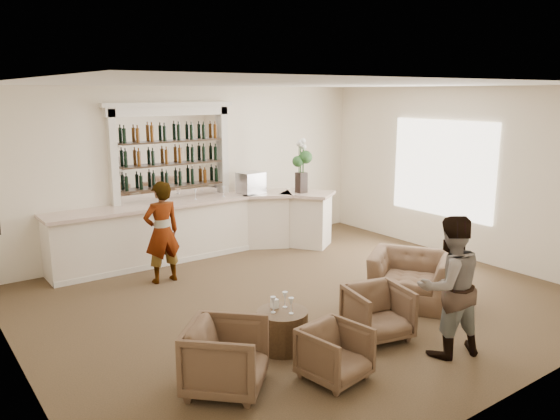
# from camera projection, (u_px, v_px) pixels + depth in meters

# --- Properties ---
(ground) EXTENTS (8.00, 8.00, 0.00)m
(ground) POSITION_uv_depth(u_px,v_px,m) (300.00, 300.00, 8.55)
(ground) COLOR brown
(ground) RESTS_ON ground
(room_shell) EXTENTS (8.04, 7.02, 3.32)m
(room_shell) POSITION_uv_depth(u_px,v_px,m) (282.00, 146.00, 8.71)
(room_shell) COLOR #F5E7CB
(room_shell) RESTS_ON ground
(bar_counter) EXTENTS (5.72, 1.80, 1.14)m
(bar_counter) POSITION_uv_depth(u_px,v_px,m) (200.00, 228.00, 10.71)
(bar_counter) COLOR white
(bar_counter) RESTS_ON ground
(back_bar_alcove) EXTENTS (2.64, 0.25, 3.00)m
(back_bar_alcove) POSITION_uv_depth(u_px,v_px,m) (172.00, 153.00, 10.53)
(back_bar_alcove) COLOR white
(back_bar_alcove) RESTS_ON ground
(cocktail_table) EXTENTS (0.65, 0.65, 0.50)m
(cocktail_table) POSITION_uv_depth(u_px,v_px,m) (282.00, 330.00, 6.89)
(cocktail_table) COLOR #4F3A22
(cocktail_table) RESTS_ON ground
(sommelier) EXTENTS (0.64, 0.43, 1.75)m
(sommelier) POSITION_uv_depth(u_px,v_px,m) (162.00, 232.00, 9.20)
(sommelier) COLOR gray
(sommelier) RESTS_ON ground
(guest) EXTENTS (1.01, 0.88, 1.76)m
(guest) POSITION_uv_depth(u_px,v_px,m) (449.00, 286.00, 6.62)
(guest) COLOR gray
(guest) RESTS_ON ground
(armchair_left) EXTENTS (1.17, 1.17, 0.77)m
(armchair_left) POSITION_uv_depth(u_px,v_px,m) (226.00, 357.00, 5.90)
(armchair_left) COLOR brown
(armchair_left) RESTS_ON ground
(armchair_center) EXTENTS (0.76, 0.78, 0.63)m
(armchair_center) POSITION_uv_depth(u_px,v_px,m) (335.00, 353.00, 6.14)
(armchair_center) COLOR brown
(armchair_center) RESTS_ON ground
(armchair_right) EXTENTS (0.90, 0.92, 0.70)m
(armchair_right) POSITION_uv_depth(u_px,v_px,m) (378.00, 312.00, 7.18)
(armchair_right) COLOR brown
(armchair_right) RESTS_ON ground
(armchair_far) EXTENTS (1.53, 1.57, 0.78)m
(armchair_far) POSITION_uv_depth(u_px,v_px,m) (411.00, 279.00, 8.37)
(armchair_far) COLOR brown
(armchair_far) RESTS_ON ground
(espresso_machine) EXTENTS (0.53, 0.45, 0.43)m
(espresso_machine) POSITION_uv_depth(u_px,v_px,m) (251.00, 183.00, 11.25)
(espresso_machine) COLOR silver
(espresso_machine) RESTS_ON bar_counter
(flower_vase) EXTENTS (0.30, 0.30, 1.12)m
(flower_vase) POSITION_uv_depth(u_px,v_px,m) (301.00, 163.00, 11.22)
(flower_vase) COLOR black
(flower_vase) RESTS_ON bar_counter
(wine_glass_bar_left) EXTENTS (0.07, 0.07, 0.21)m
(wine_glass_bar_left) POSITION_uv_depth(u_px,v_px,m) (195.00, 194.00, 10.62)
(wine_glass_bar_left) COLOR white
(wine_glass_bar_left) RESTS_ON bar_counter
(wine_glass_bar_right) EXTENTS (0.07, 0.07, 0.21)m
(wine_glass_bar_right) POSITION_uv_depth(u_px,v_px,m) (223.00, 191.00, 10.91)
(wine_glass_bar_right) COLOR white
(wine_glass_bar_right) RESTS_ON bar_counter
(wine_glass_tbl_a) EXTENTS (0.07, 0.07, 0.21)m
(wine_glass_tbl_a) POSITION_uv_depth(u_px,v_px,m) (273.00, 305.00, 6.77)
(wine_glass_tbl_a) COLOR white
(wine_glass_tbl_a) RESTS_ON cocktail_table
(wine_glass_tbl_b) EXTENTS (0.07, 0.07, 0.21)m
(wine_glass_tbl_b) POSITION_uv_depth(u_px,v_px,m) (285.00, 300.00, 6.94)
(wine_glass_tbl_b) COLOR white
(wine_glass_tbl_b) RESTS_ON cocktail_table
(wine_glass_tbl_c) EXTENTS (0.07, 0.07, 0.21)m
(wine_glass_tbl_c) POSITION_uv_depth(u_px,v_px,m) (291.00, 306.00, 6.73)
(wine_glass_tbl_c) COLOR white
(wine_glass_tbl_c) RESTS_ON cocktail_table
(napkin_holder) EXTENTS (0.08, 0.08, 0.12)m
(napkin_holder) POSITION_uv_depth(u_px,v_px,m) (275.00, 304.00, 6.92)
(napkin_holder) COLOR white
(napkin_holder) RESTS_ON cocktail_table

